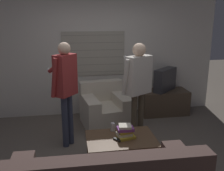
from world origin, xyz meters
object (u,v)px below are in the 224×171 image
Objects in this scene: armchair_beige at (105,109)px; spare_remote at (117,140)px; tv at (165,80)px; person_right_standing at (138,80)px; soda_can at (113,127)px; coffee_table at (121,140)px; person_left_standing at (65,83)px; book_stack at (125,132)px.

spare_remote is (-0.05, -1.60, 0.14)m from armchair_beige.
person_right_standing is at bearing 10.00° from tv.
soda_can is at bearing -164.33° from person_right_standing.
person_right_standing is at bearing 61.01° from coffee_table.
coffee_table is at bearing -72.86° from soda_can.
person_left_standing is 6.34× the size of book_stack.
book_stack is 2.15× the size of soda_can.
tv is at bearing 21.22° from spare_remote.
coffee_table is at bearing 12.84° from spare_remote.
soda_can reaches higher than spare_remote.
person_left_standing is at bearing 37.09° from armchair_beige.
coffee_table is 1.28m from person_left_standing.
armchair_beige is 7.62× the size of spare_remote.
person_right_standing is 6.22× the size of book_stack.
spare_remote is at bearing -101.89° from person_left_standing.
tv is 2.18m from soda_can.
person_left_standing reaches higher than armchair_beige.
person_left_standing is at bearing 135.75° from book_stack.
soda_can reaches higher than coffee_table.
armchair_beige is 1.56m from book_stack.
book_stack is 0.16m from spare_remote.
soda_can is (-0.13, 0.26, -0.03)m from book_stack.
person_left_standing is 1.02× the size of person_right_standing.
tv is at bearing 54.81° from coffee_table.
tv is 4.84× the size of soda_can.
person_left_standing is 1.03m from soda_can.
book_stack is (-1.28, -1.90, -0.23)m from tv.
coffee_table is 1.59× the size of tv.
person_right_standing is at bearing 46.30° from soda_can.
person_left_standing is 1.26m from book_stack.
coffee_table is at bearing 13.90° from tv.
soda_can is (0.68, -0.53, -0.57)m from person_left_standing.
spare_remote is (0.01, -0.32, -0.05)m from soda_can.
person_left_standing reaches higher than soda_can.
tv is at bearing -173.82° from armchair_beige.
tv is 0.36× the size of person_left_standing.
book_stack is at bearing -5.97° from spare_remote.
coffee_table is 3.59× the size of book_stack.
armchair_beige is 1.63× the size of tv.
book_stack is (0.06, -0.01, 0.13)m from coffee_table.
tv reaches higher than armchair_beige.
tv reaches higher than spare_remote.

